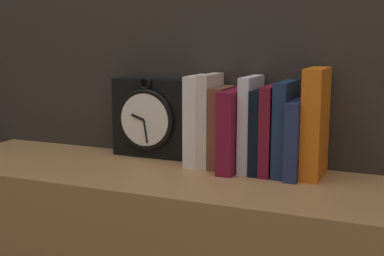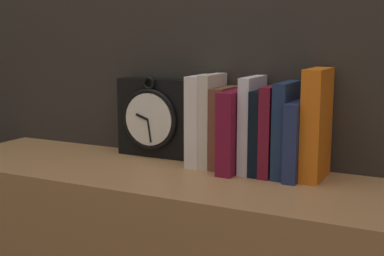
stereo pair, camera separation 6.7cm
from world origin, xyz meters
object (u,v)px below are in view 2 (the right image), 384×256
book_slot3_maroon (236,131)px  book_slot8_navy (299,140)px  book_slot6_maroon (273,130)px  book_slot4_white (252,124)px  clock (154,118)px  book_slot7_navy (286,129)px  book_slot2_brown (224,128)px  book_slot1_cream (213,120)px  book_slot5_black (263,131)px  book_slot9_orange (317,124)px  book_slot0_white (201,120)px

book_slot3_maroon → book_slot8_navy: (0.15, 0.00, -0.01)m
book_slot6_maroon → book_slot4_white: bearing=175.9°
clock → book_slot7_navy: same height
book_slot2_brown → book_slot8_navy: (0.19, -0.02, -0.01)m
book_slot2_brown → book_slot4_white: size_ratio=0.87×
book_slot1_cream → book_slot6_maroon: bearing=-3.4°
book_slot2_brown → book_slot8_navy: size_ratio=1.12×
book_slot4_white → book_slot8_navy: (0.11, -0.01, -0.02)m
book_slot2_brown → book_slot7_navy: bearing=-3.1°
clock → book_slot6_maroon: clock is taller
book_slot3_maroon → book_slot5_black: book_slot5_black is taller
book_slot4_white → book_slot5_black: bearing=-4.4°
book_slot9_orange → book_slot2_brown: bearing=178.4°
book_slot1_cream → book_slot3_maroon: (0.07, -0.02, -0.02)m
book_slot1_cream → book_slot6_maroon: 0.16m
book_slot0_white → book_slot1_cream: (0.03, 0.00, 0.00)m
clock → book_slot2_brown: clock is taller
book_slot4_white → book_slot9_orange: size_ratio=0.91×
book_slot2_brown → book_slot0_white: bearing=-179.6°
book_slot5_black → book_slot4_white: bearing=175.6°
book_slot4_white → book_slot8_navy: 0.12m
book_slot7_navy → book_slot9_orange: bearing=1.9°
book_slot0_white → book_slot7_navy: size_ratio=1.03×
book_slot1_cream → book_slot8_navy: (0.22, -0.02, -0.03)m
book_slot6_maroon → book_slot8_navy: 0.06m
clock → book_slot1_cream: book_slot1_cream is taller
book_slot8_navy → clock: bearing=174.0°
book_slot0_white → book_slot7_navy: (0.22, -0.01, -0.00)m
book_slot1_cream → book_slot4_white: 0.10m
book_slot8_navy → book_slot9_orange: (0.04, 0.01, 0.04)m
book_slot2_brown → book_slot4_white: (0.07, -0.01, 0.01)m
book_slot6_maroon → book_slot5_black: bearing=176.1°
book_slot4_white → book_slot2_brown: bearing=176.0°
book_slot0_white → book_slot5_black: (0.16, -0.01, -0.01)m
book_slot1_cream → book_slot7_navy: (0.19, -0.01, -0.01)m
clock → book_slot0_white: bearing=-10.1°
book_slot6_maroon → book_slot9_orange: book_slot9_orange is taller
book_slot2_brown → book_slot5_black: bearing=-4.1°
book_slot1_cream → book_slot5_black: size_ratio=1.16×
book_slot1_cream → book_slot9_orange: size_ratio=0.91×
book_slot9_orange → book_slot0_white: bearing=178.9°
book_slot6_maroon → book_slot9_orange: size_ratio=0.83×
book_slot0_white → book_slot9_orange: book_slot9_orange is taller
clock → book_slot9_orange: book_slot9_orange is taller
book_slot6_maroon → book_slot2_brown: bearing=175.9°
book_slot6_maroon → book_slot8_navy: book_slot6_maroon is taller
book_slot3_maroon → book_slot7_navy: 0.12m
clock → book_slot5_black: clock is taller
book_slot2_brown → book_slot3_maroon: size_ratio=1.02×
book_slot6_maroon → book_slot7_navy: bearing=0.8°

